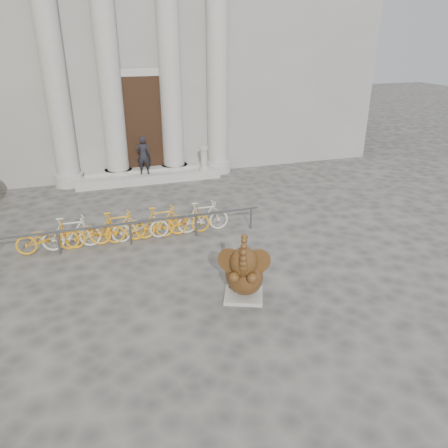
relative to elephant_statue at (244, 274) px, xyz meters
name	(u,v)px	position (x,y,z in m)	size (l,w,h in m)	color
ground	(211,296)	(-0.71, 0.30, -0.65)	(80.00, 80.00, 0.00)	#474442
classical_building	(122,28)	(-0.71, 15.23, 5.33)	(22.00, 10.70, 12.00)	gray
entrance_steps	(149,176)	(-0.71, 9.70, -0.47)	(6.00, 1.20, 0.36)	#A8A59E
elephant_statue	(244,274)	(0.00, 0.00, 0.00)	(1.21, 1.42, 1.79)	#A8A59E
bike_rack	(128,226)	(-2.20, 3.95, -0.15)	(8.00, 0.53, 1.00)	slate
pedestrian	(143,155)	(-0.89, 9.57, 0.50)	(0.58, 0.38, 1.58)	black
balustrade_post	(204,159)	(1.65, 9.40, 0.16)	(0.40, 0.40, 0.98)	#A8A59E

